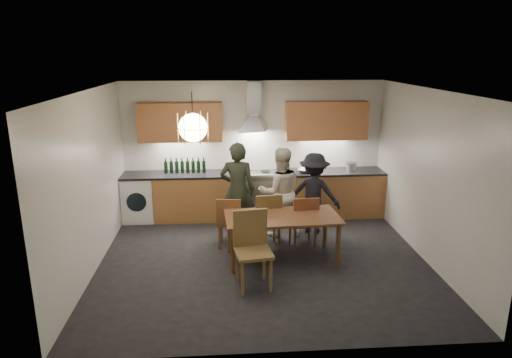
{
  "coord_description": "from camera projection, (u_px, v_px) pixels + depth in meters",
  "views": [
    {
      "loc": [
        -0.58,
        -6.44,
        3.12
      ],
      "look_at": [
        -0.08,
        0.4,
        1.2
      ],
      "focal_mm": 32.0,
      "sensor_mm": 36.0,
      "label": 1
    }
  ],
  "objects": [
    {
      "name": "room_shell",
      "position": [
        264.0,
        153.0,
        6.61
      ],
      "size": [
        5.02,
        4.52,
        2.61
      ],
      "color": "white",
      "rests_on": "ground"
    },
    {
      "name": "ground",
      "position": [
        263.0,
        260.0,
        7.07
      ],
      "size": [
        5.0,
        5.0,
        0.0
      ],
      "primitive_type": "plane",
      "color": "black",
      "rests_on": "ground"
    },
    {
      "name": "chair_front",
      "position": [
        252.0,
        244.0,
        6.2
      ],
      "size": [
        0.54,
        0.54,
        1.05
      ],
      "rotation": [
        0.0,
        0.0,
        0.15
      ],
      "color": "brown",
      "rests_on": "ground"
    },
    {
      "name": "dining_table",
      "position": [
        282.0,
        221.0,
        6.91
      ],
      "size": [
        1.76,
        0.95,
        0.73
      ],
      "rotation": [
        0.0,
        0.0,
        0.06
      ],
      "color": "brown",
      "rests_on": "ground"
    },
    {
      "name": "mixing_bowl",
      "position": [
        305.0,
        171.0,
        8.68
      ],
      "size": [
        0.36,
        0.36,
        0.07
      ],
      "primitive_type": "imported",
      "rotation": [
        0.0,
        0.0,
        -0.4
      ],
      "color": "silver",
      "rests_on": "counter_run"
    },
    {
      "name": "chair_back_right",
      "position": [
        304.0,
        220.0,
        7.3
      ],
      "size": [
        0.45,
        0.45,
        0.92
      ],
      "rotation": [
        0.0,
        0.0,
        3.24
      ],
      "color": "brown",
      "rests_on": "ground"
    },
    {
      "name": "chair_back_left",
      "position": [
        229.0,
        219.0,
        7.39
      ],
      "size": [
        0.43,
        0.43,
        0.87
      ],
      "rotation": [
        0.0,
        0.0,
        3.04
      ],
      "color": "brown",
      "rests_on": "ground"
    },
    {
      "name": "counter_run",
      "position": [
        256.0,
        195.0,
        8.82
      ],
      "size": [
        5.0,
        0.62,
        0.9
      ],
      "color": "#BE8049",
      "rests_on": "ground"
    },
    {
      "name": "person_left",
      "position": [
        237.0,
        190.0,
        7.82
      ],
      "size": [
        0.66,
        0.48,
        1.66
      ],
      "primitive_type": "imported",
      "rotation": [
        0.0,
        0.0,
        3.0
      ],
      "color": "black",
      "rests_on": "ground"
    },
    {
      "name": "stock_pot",
      "position": [
        351.0,
        166.0,
        8.85
      ],
      "size": [
        0.22,
        0.22,
        0.14
      ],
      "primitive_type": "cylinder",
      "rotation": [
        0.0,
        0.0,
        0.12
      ],
      "color": "silver",
      "rests_on": "counter_run"
    },
    {
      "name": "wall_fixtures",
      "position": [
        254.0,
        121.0,
        8.55
      ],
      "size": [
        4.3,
        0.54,
        1.1
      ],
      "color": "#D18450",
      "rests_on": "ground"
    },
    {
      "name": "chair_back_mid",
      "position": [
        268.0,
        217.0,
        7.37
      ],
      "size": [
        0.48,
        0.48,
        0.94
      ],
      "rotation": [
        0.0,
        0.0,
        3.27
      ],
      "color": "brown",
      "rests_on": "ground"
    },
    {
      "name": "wine_bottles",
      "position": [
        185.0,
        165.0,
        8.63
      ],
      "size": [
        0.78,
        0.07,
        0.29
      ],
      "color": "black",
      "rests_on": "counter_run"
    },
    {
      "name": "pendant_lamp",
      "position": [
        193.0,
        128.0,
        6.34
      ],
      "size": [
        0.43,
        0.43,
        0.7
      ],
      "color": "black",
      "rests_on": "ground"
    },
    {
      "name": "range_stove",
      "position": [
        254.0,
        195.0,
        8.82
      ],
      "size": [
        0.9,
        0.6,
        0.92
      ],
      "color": "silver",
      "rests_on": "ground"
    },
    {
      "name": "person_right",
      "position": [
        314.0,
        193.0,
        8.01
      ],
      "size": [
        1.06,
        0.83,
        1.44
      ],
      "primitive_type": "imported",
      "rotation": [
        0.0,
        0.0,
        2.78
      ],
      "color": "black",
      "rests_on": "ground"
    },
    {
      "name": "person_mid",
      "position": [
        280.0,
        192.0,
        7.86
      ],
      "size": [
        0.82,
        0.67,
        1.56
      ],
      "primitive_type": "imported",
      "rotation": [
        0.0,
        0.0,
        3.25
      ],
      "color": "beige",
      "rests_on": "ground"
    }
  ]
}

